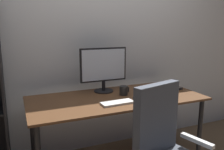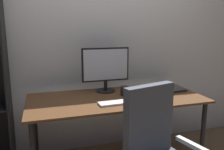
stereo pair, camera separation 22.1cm
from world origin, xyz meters
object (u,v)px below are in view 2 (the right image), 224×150
(mouse, at_px, (137,101))
(coffee_mug, at_px, (125,91))
(monitor, at_px, (106,67))
(laptop, at_px, (168,89))
(desk, at_px, (116,105))
(keyboard, at_px, (115,103))

(mouse, distance_m, coffee_mug, 0.24)
(monitor, relative_size, mouse, 5.10)
(laptop, bearing_deg, monitor, 162.15)
(mouse, bearing_deg, desk, 119.41)
(monitor, relative_size, laptop, 1.53)
(desk, bearing_deg, laptop, 7.15)
(desk, distance_m, monitor, 0.41)
(desk, relative_size, laptop, 5.17)
(coffee_mug, bearing_deg, desk, -156.33)
(keyboard, height_order, laptop, laptop)
(coffee_mug, bearing_deg, monitor, 126.70)
(coffee_mug, bearing_deg, keyboard, -126.72)
(desk, distance_m, keyboard, 0.22)
(desk, height_order, coffee_mug, coffee_mug)
(keyboard, distance_m, mouse, 0.20)
(desk, bearing_deg, keyboard, -111.32)
(keyboard, bearing_deg, laptop, 18.57)
(monitor, distance_m, coffee_mug, 0.32)
(keyboard, bearing_deg, monitor, 83.23)
(monitor, bearing_deg, coffee_mug, -53.30)
(desk, xyz_separation_m, coffee_mug, (0.10, 0.04, 0.12))
(monitor, xyz_separation_m, mouse, (0.17, -0.43, -0.24))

